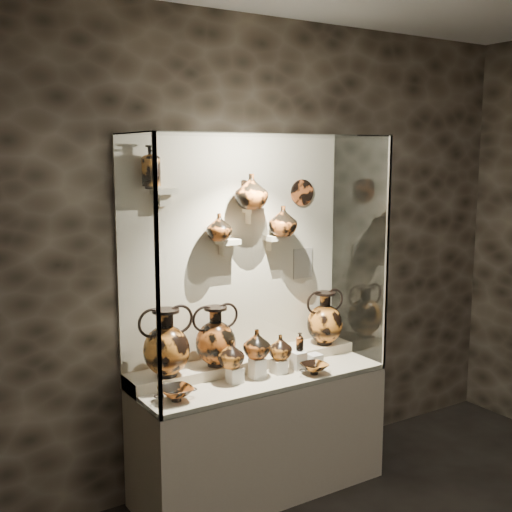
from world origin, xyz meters
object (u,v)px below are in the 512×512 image
Objects in this scene: jug_a at (231,354)px; kylix_right at (314,368)px; jug_c at (280,347)px; kylix_left at (176,393)px; ovoid_vase_a at (219,227)px; lekythos_tall at (151,164)px; ovoid_vase_c at (283,221)px; jug_b at (257,344)px; ovoid_vase_b at (251,191)px; amphora_right at (325,318)px; amphora_left at (167,342)px; amphora_mid at (215,336)px; lekythos_small at (299,341)px.

kylix_right is (0.55, -0.16, -0.14)m from jug_a.
kylix_left is (-0.81, -0.10, -0.12)m from jug_c.
kylix_right is at bearing -46.39° from ovoid_vase_a.
lekythos_tall is 1.03m from ovoid_vase_c.
jug_b reaches higher than jug_c.
ovoid_vase_a is at bearing 141.16° from kylix_right.
kylix_right is 1.70m from lekythos_tall.
kylix_right is at bearing -79.38° from ovoid_vase_b.
ovoid_vase_c is (0.98, 0.32, 0.94)m from kylix_left.
kylix_right is 1.02m from ovoid_vase_c.
amphora_right is 1.88× the size of ovoid_vase_c.
kylix_left is 0.98m from kylix_right.
jug_b is at bearing -166.23° from amphora_right.
amphora_left is 1.08× the size of amphora_mid.
amphora_left is at bearing -175.71° from ovoid_vase_a.
jug_c is at bearing -24.30° from lekythos_tall.
jug_b reaches higher than jug_a.
ovoid_vase_c is (0.01, 0.39, 0.95)m from kylix_right.
kylix_right is (0.35, -0.16, -0.18)m from jug_b.
jug_c is 0.55× the size of lekythos_tall.
lekythos_tall is 0.71m from ovoid_vase_b.
jug_a is (0.02, -0.16, -0.08)m from amphora_mid.
kylix_left is (-1.32, -0.26, -0.22)m from amphora_right.
ovoid_vase_c is at bearing 23.25° from jug_a.
kylix_right is 0.96× the size of ovoid_vase_b.
jug_c is at bearing 136.34° from kylix_right.
ovoid_vase_a reaches higher than amphora_left.
kylix_right is (-0.34, -0.33, -0.22)m from amphora_right.
jug_b is 0.91× the size of ovoid_vase_c.
ovoid_vase_b is (0.66, 0.06, 0.92)m from amphora_left.
kylix_left is (-0.97, -0.10, -0.14)m from lekythos_small.
lekythos_small reaches higher than kylix_left.
jug_a is (0.37, -0.15, -0.10)m from amphora_left.
lekythos_tall reaches higher than amphora_left.
ovoid_vase_b is at bearing 37.68° from jug_a.
kylix_right is 1.25m from ovoid_vase_b.
jug_b is 0.35m from lekythos_small.
kylix_right is at bearing -21.34° from kylix_left.
ovoid_vase_b is (0.09, 0.21, 0.98)m from jug_b.
kylix_left is at bearing -164.10° from jug_c.
lekythos_small is (0.54, 0.00, 0.00)m from jug_a.
amphora_mid reaches higher than jug_c.
ovoid_vase_a is (0.08, 0.07, 0.71)m from amphora_mid.
lekythos_small is at bearing -33.52° from ovoid_vase_a.
jug_c is (0.19, 0.00, -0.05)m from jug_b.
amphora_right is 2.07× the size of jug_b.
jug_b reaches higher than kylix_left.
jug_c is at bearing -161.56° from amphora_right.
lekythos_small is 0.61× the size of ovoid_vase_b.
lekythos_tall is at bearing 67.07° from kylix_left.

